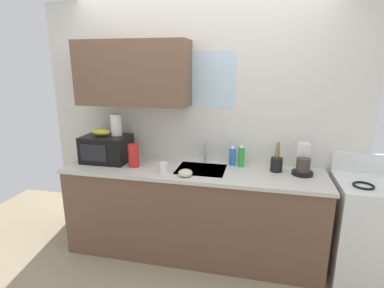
# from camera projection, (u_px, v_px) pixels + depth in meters

# --- Properties ---
(kitchen_wall_assembly) EXTENTS (3.27, 0.42, 2.50)m
(kitchen_wall_assembly) POSITION_uv_depth(u_px,v_px,m) (186.00, 115.00, 3.11)
(kitchen_wall_assembly) COLOR silver
(kitchen_wall_assembly) RESTS_ON ground
(counter_unit) EXTENTS (2.50, 0.63, 0.90)m
(counter_unit) POSITION_uv_depth(u_px,v_px,m) (192.00, 211.00, 3.03)
(counter_unit) COLOR brown
(counter_unit) RESTS_ON ground
(sink_faucet) EXTENTS (0.03, 0.03, 0.21)m
(sink_faucet) POSITION_uv_depth(u_px,v_px,m) (205.00, 153.00, 3.10)
(sink_faucet) COLOR #B2B5BA
(sink_faucet) RESTS_ON counter_unit
(stove_range) EXTENTS (0.60, 0.60, 1.08)m
(stove_range) POSITION_uv_depth(u_px,v_px,m) (367.00, 230.00, 2.69)
(stove_range) COLOR white
(stove_range) RESTS_ON ground
(microwave) EXTENTS (0.46, 0.35, 0.27)m
(microwave) POSITION_uv_depth(u_px,v_px,m) (106.00, 149.00, 3.12)
(microwave) COLOR black
(microwave) RESTS_ON counter_unit
(banana_bunch) EXTENTS (0.20, 0.11, 0.07)m
(banana_bunch) POSITION_uv_depth(u_px,v_px,m) (101.00, 132.00, 3.09)
(banana_bunch) COLOR gold
(banana_bunch) RESTS_ON microwave
(paper_towel_roll) EXTENTS (0.11, 0.11, 0.22)m
(paper_towel_roll) POSITION_uv_depth(u_px,v_px,m) (116.00, 125.00, 3.09)
(paper_towel_roll) COLOR white
(paper_towel_roll) RESTS_ON microwave
(coffee_maker) EXTENTS (0.19, 0.21, 0.28)m
(coffee_maker) POSITION_uv_depth(u_px,v_px,m) (303.00, 163.00, 2.77)
(coffee_maker) COLOR black
(coffee_maker) RESTS_ON counter_unit
(dish_soap_bottle_blue) EXTENTS (0.06, 0.06, 0.21)m
(dish_soap_bottle_blue) POSITION_uv_depth(u_px,v_px,m) (233.00, 156.00, 3.01)
(dish_soap_bottle_blue) COLOR blue
(dish_soap_bottle_blue) RESTS_ON counter_unit
(dish_soap_bottle_green) EXTENTS (0.06, 0.06, 0.23)m
(dish_soap_bottle_green) POSITION_uv_depth(u_px,v_px,m) (241.00, 156.00, 2.97)
(dish_soap_bottle_green) COLOR green
(dish_soap_bottle_green) RESTS_ON counter_unit
(cereal_canister) EXTENTS (0.10, 0.10, 0.23)m
(cereal_canister) POSITION_uv_depth(u_px,v_px,m) (134.00, 156.00, 2.96)
(cereal_canister) COLOR red
(cereal_canister) RESTS_ON counter_unit
(mug_white) EXTENTS (0.08, 0.08, 0.09)m
(mug_white) POSITION_uv_depth(u_px,v_px,m) (164.00, 167.00, 2.82)
(mug_white) COLOR white
(mug_white) RESTS_ON counter_unit
(utensil_crock) EXTENTS (0.11, 0.11, 0.28)m
(utensil_crock) POSITION_uv_depth(u_px,v_px,m) (276.00, 164.00, 2.84)
(utensil_crock) COLOR black
(utensil_crock) RESTS_ON counter_unit
(small_bowl) EXTENTS (0.13, 0.13, 0.06)m
(small_bowl) POSITION_uv_depth(u_px,v_px,m) (185.00, 173.00, 2.72)
(small_bowl) COLOR beige
(small_bowl) RESTS_ON counter_unit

